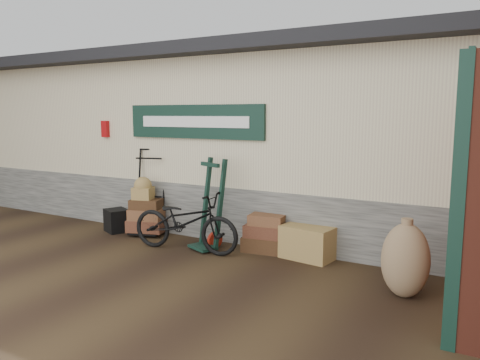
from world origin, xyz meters
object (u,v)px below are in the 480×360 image
porter_trolley (150,191)px  suitcase_stack (265,233)px  green_barrow (210,204)px  wicker_hamper (308,242)px  bicycle (185,218)px  black_trunk (117,220)px

porter_trolley → suitcase_stack: porter_trolley is taller
green_barrow → wicker_hamper: 1.59m
wicker_hamper → bicycle: bearing=-161.1°
green_barrow → wicker_hamper: size_ratio=1.92×
green_barrow → suitcase_stack: 0.95m
porter_trolley → bicycle: bearing=-44.2°
porter_trolley → green_barrow: (1.46, -0.29, -0.05)m
black_trunk → green_barrow: bearing=-1.5°
porter_trolley → bicycle: 1.37m
porter_trolley → suitcase_stack: 2.31m
green_barrow → suitcase_stack: green_barrow is taller
green_barrow → wicker_hamper: (1.49, 0.29, -0.46)m
bicycle → wicker_hamper: bearing=-77.7°
porter_trolley → suitcase_stack: size_ratio=2.29×
green_barrow → bicycle: bearing=-107.4°
porter_trolley → green_barrow: 1.49m
porter_trolley → black_trunk: 0.83m
black_trunk → wicker_hamper: bearing=3.8°
black_trunk → bicycle: bearing=-11.5°
green_barrow → bicycle: size_ratio=0.79×
porter_trolley → black_trunk: (-0.58, -0.24, -0.55)m
porter_trolley → wicker_hamper: size_ratio=2.06×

